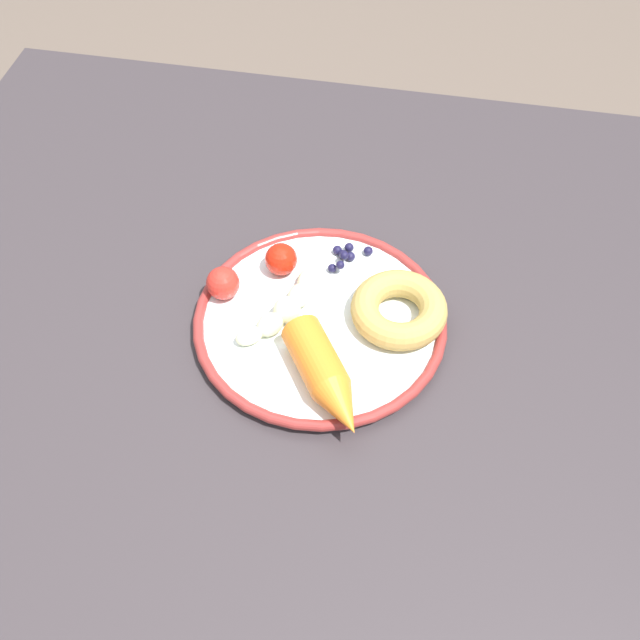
{
  "coord_description": "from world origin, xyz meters",
  "views": [
    {
      "loc": [
        -0.14,
        0.49,
        1.42
      ],
      "look_at": [
        -0.04,
        -0.02,
        0.75
      ],
      "focal_mm": 43.2,
      "sensor_mm": 36.0,
      "label": 1
    }
  ],
  "objects_px": {
    "banana": "(284,309)",
    "blueberry_pile": "(346,255)",
    "carrot_orange": "(326,378)",
    "tomato_near": "(223,283)",
    "plate": "(320,322)",
    "dining_table": "(282,379)",
    "donut": "(399,309)",
    "tomato_mid": "(281,259)"
  },
  "relations": [
    {
      "from": "banana",
      "to": "tomato_near",
      "type": "bearing_deg",
      "value": -14.46
    },
    {
      "from": "plate",
      "to": "donut",
      "type": "height_order",
      "value": "donut"
    },
    {
      "from": "dining_table",
      "to": "banana",
      "type": "bearing_deg",
      "value": -100.34
    },
    {
      "from": "dining_table",
      "to": "tomato_near",
      "type": "height_order",
      "value": "tomato_near"
    },
    {
      "from": "dining_table",
      "to": "carrot_orange",
      "type": "height_order",
      "value": "carrot_orange"
    },
    {
      "from": "dining_table",
      "to": "donut",
      "type": "distance_m",
      "value": 0.18
    },
    {
      "from": "plate",
      "to": "tomato_mid",
      "type": "height_order",
      "value": "tomato_mid"
    },
    {
      "from": "donut",
      "to": "dining_table",
      "type": "bearing_deg",
      "value": 16.49
    },
    {
      "from": "dining_table",
      "to": "plate",
      "type": "height_order",
      "value": "plate"
    },
    {
      "from": "banana",
      "to": "blueberry_pile",
      "type": "bearing_deg",
      "value": -118.91
    },
    {
      "from": "banana",
      "to": "tomato_mid",
      "type": "bearing_deg",
      "value": -75.28
    },
    {
      "from": "banana",
      "to": "dining_table",
      "type": "bearing_deg",
      "value": 79.66
    },
    {
      "from": "donut",
      "to": "tomato_mid",
      "type": "bearing_deg",
      "value": -17.93
    },
    {
      "from": "plate",
      "to": "banana",
      "type": "xyz_separation_m",
      "value": [
        0.04,
        0.0,
        0.02
      ]
    },
    {
      "from": "blueberry_pile",
      "to": "tomato_near",
      "type": "distance_m",
      "value": 0.15
    },
    {
      "from": "plate",
      "to": "tomato_mid",
      "type": "relative_size",
      "value": 7.5
    },
    {
      "from": "donut",
      "to": "blueberry_pile",
      "type": "height_order",
      "value": "donut"
    },
    {
      "from": "carrot_orange",
      "to": "blueberry_pile",
      "type": "bearing_deg",
      "value": -87.04
    },
    {
      "from": "dining_table",
      "to": "carrot_orange",
      "type": "relative_size",
      "value": 7.39
    },
    {
      "from": "plate",
      "to": "tomato_mid",
      "type": "bearing_deg",
      "value": -48.21
    },
    {
      "from": "dining_table",
      "to": "carrot_orange",
      "type": "bearing_deg",
      "value": 133.44
    },
    {
      "from": "banana",
      "to": "tomato_near",
      "type": "relative_size",
      "value": 3.2
    },
    {
      "from": "carrot_orange",
      "to": "blueberry_pile",
      "type": "xyz_separation_m",
      "value": [
        0.01,
        -0.18,
        -0.01
      ]
    },
    {
      "from": "plate",
      "to": "carrot_orange",
      "type": "relative_size",
      "value": 2.03
    },
    {
      "from": "carrot_orange",
      "to": "tomato_near",
      "type": "relative_size",
      "value": 3.65
    },
    {
      "from": "banana",
      "to": "tomato_near",
      "type": "height_order",
      "value": "tomato_near"
    },
    {
      "from": "dining_table",
      "to": "plate",
      "type": "xyz_separation_m",
      "value": [
        -0.04,
        -0.02,
        0.1
      ]
    },
    {
      "from": "carrot_orange",
      "to": "tomato_near",
      "type": "height_order",
      "value": "carrot_orange"
    },
    {
      "from": "donut",
      "to": "tomato_near",
      "type": "height_order",
      "value": "tomato_near"
    },
    {
      "from": "dining_table",
      "to": "tomato_mid",
      "type": "relative_size",
      "value": 27.25
    },
    {
      "from": "carrot_orange",
      "to": "tomato_near",
      "type": "distance_m",
      "value": 0.17
    },
    {
      "from": "dining_table",
      "to": "blueberry_pile",
      "type": "relative_size",
      "value": 21.27
    },
    {
      "from": "banana",
      "to": "blueberry_pile",
      "type": "xyz_separation_m",
      "value": [
        -0.05,
        -0.1,
        -0.01
      ]
    },
    {
      "from": "banana",
      "to": "tomato_mid",
      "type": "distance_m",
      "value": 0.07
    },
    {
      "from": "blueberry_pile",
      "to": "donut",
      "type": "bearing_deg",
      "value": 132.89
    },
    {
      "from": "plate",
      "to": "blueberry_pile",
      "type": "xyz_separation_m",
      "value": [
        -0.01,
        -0.09,
        0.01
      ]
    },
    {
      "from": "banana",
      "to": "carrot_orange",
      "type": "xyz_separation_m",
      "value": [
        -0.06,
        0.09,
        0.01
      ]
    },
    {
      "from": "carrot_orange",
      "to": "tomato_near",
      "type": "xyz_separation_m",
      "value": [
        0.14,
        -0.11,
        -0.0
      ]
    },
    {
      "from": "tomato_near",
      "to": "dining_table",
      "type": "bearing_deg",
      "value": 152.87
    },
    {
      "from": "plate",
      "to": "banana",
      "type": "bearing_deg",
      "value": 3.19
    },
    {
      "from": "dining_table",
      "to": "banana",
      "type": "xyz_separation_m",
      "value": [
        -0.0,
        -0.02,
        0.11
      ]
    },
    {
      "from": "dining_table",
      "to": "donut",
      "type": "height_order",
      "value": "donut"
    }
  ]
}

